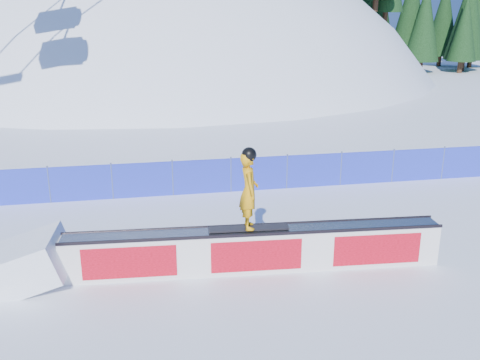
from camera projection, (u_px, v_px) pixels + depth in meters
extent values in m
plane|color=white|center=(223.00, 247.00, 14.20)|extent=(160.00, 160.00, 0.00)
sphere|color=white|center=(165.00, 240.00, 58.96)|extent=(64.00, 64.00, 64.00)
cylinder|color=#362115|center=(383.00, 17.00, 52.07)|extent=(0.50, 0.50, 1.40)
cylinder|color=#362115|center=(365.00, 29.00, 59.61)|extent=(0.50, 0.50, 1.40)
cylinder|color=#362115|center=(420.00, 67.00, 55.03)|extent=(0.50, 0.50, 1.40)
cone|color=black|center=(424.00, 20.00, 53.64)|extent=(3.56, 3.56, 8.09)
cylinder|color=#362115|center=(433.00, 66.00, 55.99)|extent=(0.50, 0.50, 1.40)
cone|color=black|center=(438.00, 19.00, 54.58)|extent=(3.62, 3.62, 8.23)
cylinder|color=#362115|center=(430.00, 65.00, 57.56)|extent=(0.50, 0.50, 1.40)
cone|color=black|center=(435.00, 14.00, 56.01)|extent=(4.04, 4.04, 9.19)
cylinder|color=#362115|center=(423.00, 61.00, 61.51)|extent=(0.50, 0.50, 1.40)
cone|color=black|center=(428.00, 14.00, 59.95)|extent=(4.06, 4.06, 9.22)
cylinder|color=#362115|center=(445.00, 62.00, 60.97)|extent=(0.50, 0.50, 1.40)
cone|color=black|center=(450.00, 22.00, 59.67)|extent=(3.29, 3.29, 7.47)
cylinder|color=#362115|center=(447.00, 60.00, 63.19)|extent=(0.50, 0.50, 1.40)
cone|color=black|center=(452.00, 17.00, 61.72)|extent=(3.79, 3.79, 8.62)
cube|color=#2334C4|center=(202.00, 177.00, 18.24)|extent=(22.00, 0.03, 1.20)
cylinder|color=#424F77|center=(49.00, 184.00, 17.33)|extent=(0.05, 0.05, 1.30)
cylinder|color=#424F77|center=(112.00, 180.00, 17.69)|extent=(0.05, 0.05, 1.30)
cylinder|color=#424F77|center=(173.00, 177.00, 18.04)|extent=(0.05, 0.05, 1.30)
cylinder|color=#424F77|center=(231.00, 174.00, 18.40)|extent=(0.05, 0.05, 1.30)
cylinder|color=#424F77|center=(287.00, 171.00, 18.76)|extent=(0.05, 0.05, 1.30)
cylinder|color=#424F77|center=(341.00, 168.00, 19.11)|extent=(0.05, 0.05, 1.30)
cylinder|color=#424F77|center=(393.00, 165.00, 19.47)|extent=(0.05, 0.05, 1.30)
cylinder|color=#424F77|center=(443.00, 162.00, 19.83)|extent=(0.05, 0.05, 1.30)
cube|color=white|center=(255.00, 251.00, 12.79)|extent=(9.05, 1.17, 1.02)
cube|color=#9598A3|center=(255.00, 230.00, 12.63)|extent=(8.97, 1.20, 0.05)
cube|color=black|center=(257.00, 235.00, 12.34)|extent=(9.02, 0.64, 0.07)
cube|color=black|center=(253.00, 225.00, 12.91)|extent=(9.02, 0.64, 0.07)
cube|color=red|center=(257.00, 256.00, 12.51)|extent=(8.57, 0.60, 0.76)
cube|color=red|center=(253.00, 246.00, 13.07)|extent=(8.57, 0.60, 0.76)
cube|color=black|center=(249.00, 228.00, 12.60)|extent=(1.91, 0.47, 0.04)
imported|color=orange|center=(249.00, 191.00, 12.32)|extent=(0.48, 0.69, 1.83)
sphere|color=black|center=(249.00, 155.00, 12.06)|extent=(0.34, 0.34, 0.34)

